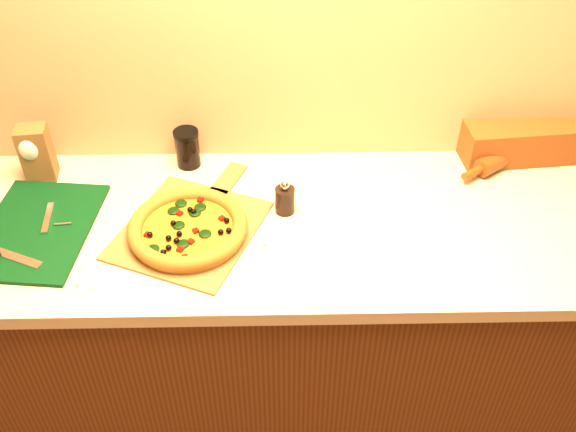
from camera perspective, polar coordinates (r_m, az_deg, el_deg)
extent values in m
plane|color=#9E8460|center=(1.82, 0.14, 17.32)|extent=(4.00, 0.00, 4.00)
cube|color=#4C2210|center=(2.12, 0.29, -10.00)|extent=(2.80, 0.65, 0.86)
cube|color=beige|center=(1.79, 0.33, -0.89)|extent=(2.84, 0.68, 0.04)
cube|color=brown|center=(1.77, -8.75, -1.24)|extent=(0.46, 0.48, 0.01)
cube|color=brown|center=(1.93, -5.30, 3.32)|extent=(0.11, 0.16, 0.01)
cylinder|color=gold|center=(1.74, -8.85, -1.40)|extent=(0.30, 0.30, 0.02)
cylinder|color=orange|center=(1.74, -8.89, -1.12)|extent=(0.25, 0.25, 0.01)
torus|color=brown|center=(1.73, -8.91, -0.96)|extent=(0.32, 0.32, 0.04)
ellipsoid|color=black|center=(1.75, -7.28, -0.30)|extent=(0.03, 0.03, 0.01)
sphere|color=black|center=(1.72, -10.24, -1.26)|extent=(0.02, 0.02, 0.02)
cube|color=#7D0B04|center=(1.69, -8.44, -1.99)|extent=(0.02, 0.02, 0.01)
cube|color=#053212|center=(1.87, -21.41, -1.11)|extent=(0.33, 0.43, 0.01)
cube|color=silver|center=(1.88, -20.56, -0.18)|extent=(0.03, 0.13, 0.01)
cylinder|color=silver|center=(1.85, -19.39, -0.65)|extent=(0.05, 0.01, 0.01)
cube|color=silver|center=(1.80, -23.10, -3.38)|extent=(0.16, 0.09, 0.00)
cylinder|color=black|center=(1.80, -20.68, -3.12)|extent=(0.04, 0.04, 0.01)
cylinder|color=black|center=(1.79, -0.28, 1.42)|extent=(0.06, 0.06, 0.08)
sphere|color=silver|center=(1.75, -0.28, 2.73)|extent=(0.03, 0.03, 0.03)
cylinder|color=#603010|center=(2.11, 19.31, 5.36)|extent=(0.28, 0.22, 0.06)
cylinder|color=#603010|center=(2.24, 22.20, 6.83)|extent=(0.07, 0.06, 0.02)
cylinder|color=#603010|center=(1.98, 16.05, 3.68)|extent=(0.07, 0.06, 0.02)
cube|color=brown|center=(2.13, 20.86, 6.41)|extent=(0.45, 0.18, 0.12)
cylinder|color=silver|center=(2.06, -21.21, 3.06)|extent=(0.06, 0.06, 0.00)
cylinder|color=silver|center=(2.04, -21.47, 3.90)|extent=(0.01, 0.01, 0.07)
ellipsoid|color=silver|center=(2.00, -22.01, 5.70)|extent=(0.07, 0.07, 0.08)
cube|color=brown|center=(2.03, -21.43, 5.23)|extent=(0.09, 0.08, 0.17)
cylinder|color=black|center=(1.98, -8.91, 5.81)|extent=(0.07, 0.07, 0.11)
cylinder|color=black|center=(1.95, -9.09, 7.27)|extent=(0.08, 0.08, 0.01)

